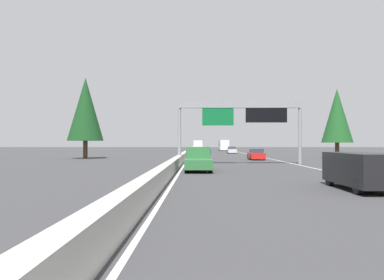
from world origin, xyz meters
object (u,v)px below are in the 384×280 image
at_px(sedan_far_left, 199,154).
at_px(sign_gantry_overhead, 241,116).
at_px(sedan_mid_center, 232,150).
at_px(conifer_right_mid, 337,116).
at_px(box_truck_distant_b, 198,145).
at_px(sedan_far_center, 256,155).
at_px(conifer_left_near, 85,109).
at_px(minivan_distant_a, 361,169).
at_px(bus_mid_left, 223,145).
at_px(pickup_near_right, 198,159).

bearing_deg(sedan_far_left, sign_gantry_overhead, -164.05).
height_order(sedan_mid_center, sedan_far_left, same).
xyz_separation_m(sedan_far_left, conifer_right_mid, (2.66, -20.56, 5.55)).
xyz_separation_m(sign_gantry_overhead, sedan_mid_center, (42.93, -2.81, -4.30)).
xyz_separation_m(box_truck_distant_b, sedan_far_center, (-58.92, -7.56, -0.93)).
height_order(sedan_far_center, conifer_left_near, conifer_left_near).
xyz_separation_m(minivan_distant_a, sedan_mid_center, (64.38, 0.25, -0.27)).
distance_m(minivan_distant_a, conifer_left_near, 43.52).
height_order(sign_gantry_overhead, box_truck_distant_b, sign_gantry_overhead).
relative_size(sedan_far_left, bus_mid_left, 0.38).
bearing_deg(minivan_distant_a, sedan_far_left, 11.43).
bearing_deg(box_truck_distant_b, bus_mid_left, -59.09).
xyz_separation_m(bus_mid_left, conifer_right_mid, (-56.30, -13.10, 4.52)).
bearing_deg(pickup_near_right, sedan_far_left, -0.12).
xyz_separation_m(box_truck_distant_b, sedan_far_left, (-54.46, -0.06, -0.93)).
xyz_separation_m(pickup_near_right, box_truck_distant_b, (78.98, 0.01, 0.70)).
xyz_separation_m(sedan_far_center, conifer_right_mid, (7.12, -13.06, 5.55)).
distance_m(sign_gantry_overhead, sedan_far_center, 11.99).
relative_size(sedan_far_left, sedan_far_center, 1.00).
distance_m(box_truck_distant_b, conifer_left_near, 57.46).
distance_m(pickup_near_right, sedan_mid_center, 52.75).
xyz_separation_m(minivan_distant_a, conifer_right_mid, (39.31, -13.15, 5.29)).
height_order(sign_gantry_overhead, sedan_mid_center, sign_gantry_overhead).
distance_m(pickup_near_right, conifer_right_mid, 34.53).
height_order(minivan_distant_a, sedan_far_left, minivan_distant_a).
height_order(minivan_distant_a, conifer_right_mid, conifer_right_mid).
xyz_separation_m(conifer_right_mid, conifer_left_near, (-3.14, 36.59, 0.72)).
bearing_deg(bus_mid_left, sedan_mid_center, 179.44).
distance_m(sign_gantry_overhead, box_truck_distant_b, 69.88).
bearing_deg(minivan_distant_a, conifer_left_near, 32.95).
height_order(minivan_distant_a, sedan_mid_center, minivan_distant_a).
relative_size(box_truck_distant_b, conifer_left_near, 0.74).
bearing_deg(bus_mid_left, box_truck_distant_b, 120.91).
xyz_separation_m(bus_mid_left, conifer_left_near, (-59.44, 23.50, 5.24)).
relative_size(sign_gantry_overhead, minivan_distant_a, 2.54).
bearing_deg(box_truck_distant_b, sedan_far_center, -172.69).
bearing_deg(sign_gantry_overhead, box_truck_distant_b, 3.62).
bearing_deg(conifer_right_mid, sedan_mid_center, 28.13).
bearing_deg(sedan_far_center, box_truck_distant_b, 7.31).
relative_size(sign_gantry_overhead, sedan_far_center, 2.88).
distance_m(box_truck_distant_b, bus_mid_left, 8.77).
relative_size(pickup_near_right, conifer_right_mid, 0.55).
bearing_deg(sedan_mid_center, sign_gantry_overhead, 176.25).
bearing_deg(sedan_mid_center, bus_mid_left, -0.56).
height_order(box_truck_distant_b, bus_mid_left, bus_mid_left).
relative_size(minivan_distant_a, conifer_left_near, 0.44).
bearing_deg(pickup_near_right, sedan_far_center, -20.62).
distance_m(minivan_distant_a, conifer_right_mid, 41.79).
relative_size(box_truck_distant_b, conifer_right_mid, 0.83).
bearing_deg(sign_gantry_overhead, conifer_left_near, 54.16).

